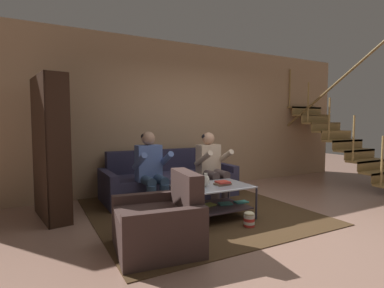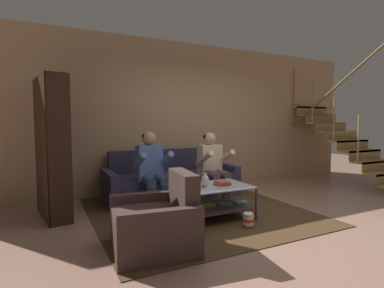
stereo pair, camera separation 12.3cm
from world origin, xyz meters
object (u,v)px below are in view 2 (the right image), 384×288
(couch, at_px, (170,182))
(vase, at_px, (205,181))
(person_seated_left, at_px, (152,167))
(book_stack, at_px, (222,183))
(bookshelf, at_px, (50,159))
(person_seated_right, at_px, (213,164))
(armchair, at_px, (157,224))
(coffee_table, at_px, (213,197))
(popcorn_tub, at_px, (248,220))

(couch, distance_m, vase, 1.45)
(person_seated_left, relative_size, vase, 6.34)
(couch, height_order, book_stack, couch)
(vase, height_order, bookshelf, bookshelf)
(person_seated_right, relative_size, bookshelf, 0.59)
(bookshelf, xyz_separation_m, armchair, (0.96, -1.66, -0.56))
(coffee_table, distance_m, armchair, 1.20)
(vase, bearing_deg, popcorn_tub, -52.71)
(person_seated_right, height_order, popcorn_tub, person_seated_right)
(vase, bearing_deg, person_seated_left, 118.17)
(coffee_table, bearing_deg, person_seated_left, 125.78)
(couch, relative_size, armchair, 2.49)
(person_seated_left, bearing_deg, person_seated_right, -0.15)
(person_seated_left, xyz_separation_m, popcorn_tub, (0.82, -1.33, -0.55))
(coffee_table, distance_m, vase, 0.28)
(person_seated_right, relative_size, book_stack, 5.21)
(person_seated_right, xyz_separation_m, vase, (-0.63, -0.85, -0.08))
(person_seated_left, bearing_deg, popcorn_tub, -58.35)
(person_seated_right, bearing_deg, coffee_table, -120.65)
(person_seated_right, distance_m, vase, 1.06)
(couch, xyz_separation_m, armchair, (-0.98, -2.00, -0.00))
(person_seated_right, height_order, armchair, person_seated_right)
(coffee_table, bearing_deg, armchair, -149.61)
(person_seated_right, height_order, bookshelf, bookshelf)
(couch, xyz_separation_m, bookshelf, (-1.94, -0.34, 0.55))
(person_seated_left, xyz_separation_m, person_seated_right, (1.08, -0.00, -0.01))
(person_seated_right, relative_size, popcorn_tub, 5.83)
(book_stack, xyz_separation_m, popcorn_tub, (0.09, -0.48, -0.39))
(person_seated_right, relative_size, vase, 6.17)
(bookshelf, bearing_deg, person_seated_left, -9.31)
(bookshelf, height_order, popcorn_tub, bookshelf)
(person_seated_left, xyz_separation_m, coffee_table, (0.60, -0.83, -0.34))
(vase, relative_size, armchair, 0.20)
(bookshelf, xyz_separation_m, popcorn_tub, (2.22, -1.56, -0.73))
(coffee_table, height_order, vase, vase)
(vase, relative_size, bookshelf, 0.10)
(book_stack, height_order, popcorn_tub, book_stack)
(person_seated_left, height_order, popcorn_tub, person_seated_left)
(book_stack, distance_m, bookshelf, 2.42)
(couch, distance_m, person_seated_right, 0.86)
(bookshelf, relative_size, popcorn_tub, 9.84)
(couch, bearing_deg, armchair, -116.12)
(couch, xyz_separation_m, popcorn_tub, (0.28, -1.90, -0.17))
(person_seated_left, relative_size, person_seated_right, 1.03)
(person_seated_left, distance_m, popcorn_tub, 1.66)
(vase, bearing_deg, armchair, -147.21)
(person_seated_left, xyz_separation_m, bookshelf, (-1.40, 0.23, 0.18))
(person_seated_right, relative_size, armchair, 1.25)
(couch, xyz_separation_m, vase, (-0.08, -1.42, 0.28))
(person_seated_right, distance_m, popcorn_tub, 1.46)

